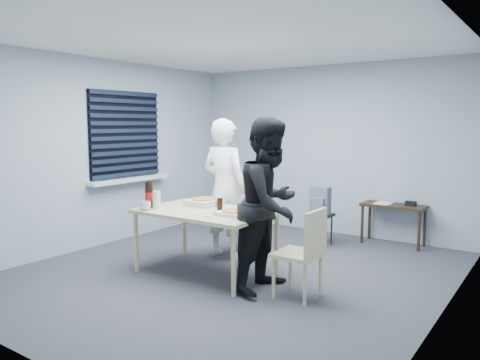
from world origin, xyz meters
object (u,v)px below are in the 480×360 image
Objects in this scene: soda_bottle at (149,195)px; stool at (320,221)px; chair_right at (306,248)px; mug_a at (146,206)px; side_table at (394,210)px; backpack at (320,201)px; person_white at (225,189)px; person_black at (270,205)px; chair_far at (239,213)px; dining_table at (205,215)px; mug_b at (220,203)px.

stool is at bearing 60.37° from soda_bottle.
chair_right is 7.24× the size of mug_a.
mug_a is at bearing -123.85° from side_table.
backpack is (-0.83, -0.66, 0.14)m from side_table.
person_black is at bearing 148.08° from person_white.
stool is at bearing -142.05° from side_table.
side_table reaches higher than stool.
mug_a is (-0.33, -1.38, 0.27)m from chair_far.
person_black is (-0.43, 0.04, 0.37)m from chair_right.
person_white is at bearing 108.47° from dining_table.
person_white is 2.46m from side_table.
backpack reaches higher than mug_b.
chair_right is at bearing -91.63° from side_table.
soda_bottle is at bearing -119.63° from stool.
backpack is (-0.00, -0.01, 0.29)m from stool.
mug_a reaches higher than stool.
side_table is 3.42m from soda_bottle.
mug_a reaches higher than side_table.
soda_bottle is (-2.02, -2.74, 0.38)m from side_table.
backpack reaches higher than stool.
mug_a is 1.23× the size of mug_b.
chair_far is at bearing 108.18° from mug_b.
mug_b is at bearing -121.27° from side_table.
person_white reaches higher than stool.
backpack is at bearing 73.65° from dining_table.
soda_bottle is (-0.42, -1.24, 0.37)m from chair_far.
dining_table is 15.05× the size of mug_b.
chair_right is at bearing -67.49° from backpack.
chair_far is at bearing -131.34° from backpack.
person_black reaches higher than mug_b.
chair_far is at bearing 76.39° from mug_a.
person_white reaches higher than mug_b.
person_white reaches higher than side_table.
mug_b is (-0.86, 0.28, -0.11)m from person_black.
mug_a is at bearing -170.25° from chair_right.
person_black is 1.91m from backpack.
person_black is at bearing -0.94° from dining_table.
person_black is 2.04× the size of side_table.
person_white reaches higher than backpack.
person_black is 0.91m from mug_b.
backpack is at bearing 60.23° from soda_bottle.
stool is at bearing 90.99° from backpack.
side_table is 1.90× the size of stool.
stool is at bearing 63.68° from mug_a.
soda_bottle is (-0.09, 0.14, 0.10)m from mug_a.
backpack is (-0.75, 1.91, 0.13)m from chair_right.
stool is 3.70× the size of mug_a.
person_black reaches higher than soda_bottle.
mug_b is (0.01, 0.27, 0.11)m from dining_table.
person_white is 1.10m from mug_a.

